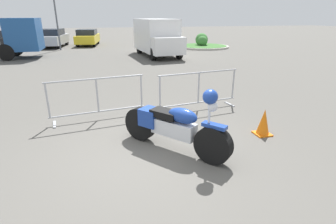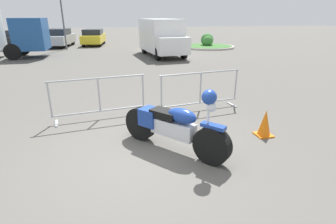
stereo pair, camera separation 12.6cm
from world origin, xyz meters
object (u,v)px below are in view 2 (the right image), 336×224
object	(u,v)px
motorcycle	(173,126)
parked_car_silver	(59,38)
crowd_barrier_far	(200,91)
delivery_van	(162,36)
pedestrian	(160,39)
parked_car_yellow	(94,37)
crowd_barrier_near	(99,98)
parked_car_black	(22,39)
traffic_cone	(265,123)

from	to	relation	value
motorcycle	parked_car_silver	world-z (taller)	parked_car_silver
crowd_barrier_far	delivery_van	size ratio (longest dim) A/B	0.46
parked_car_silver	pedestrian	xyz separation A→B (m)	(7.48, -5.94, 0.17)
motorcycle	parked_car_yellow	world-z (taller)	parked_car_yellow
crowd_barrier_near	parked_car_black	xyz separation A→B (m)	(-6.01, 18.10, 0.17)
crowd_barrier_near	delivery_van	size ratio (longest dim) A/B	0.46
crowd_barrier_near	pedestrian	xyz separation A→B (m)	(4.31, 12.31, 0.36)
motorcycle	delivery_van	distance (m)	13.18
crowd_barrier_far	delivery_van	world-z (taller)	delivery_van
crowd_barrier_near	delivery_van	xyz separation A→B (m)	(4.10, 10.78, 0.68)
parked_car_black	crowd_barrier_far	bearing A→B (deg)	-146.22
delivery_van	pedestrian	size ratio (longest dim) A/B	3.04
crowd_barrier_near	pedestrian	bearing A→B (deg)	70.72
crowd_barrier_far	delivery_van	bearing A→B (deg)	82.63
delivery_van	pedestrian	distance (m)	1.58
crowd_barrier_far	parked_car_black	xyz separation A→B (m)	(-8.72, 18.10, 0.17)
crowd_barrier_near	pedestrian	world-z (taller)	pedestrian
parked_car_yellow	parked_car_silver	bearing A→B (deg)	108.44
crowd_barrier_far	parked_car_yellow	distance (m)	19.02
parked_car_black	traffic_cone	size ratio (longest dim) A/B	7.49
motorcycle	delivery_van	size ratio (longest dim) A/B	0.39
crowd_barrier_far	parked_car_silver	distance (m)	19.18
parked_car_black	pedestrian	xyz separation A→B (m)	(10.32, -5.79, 0.19)
parked_car_black	parked_car_silver	world-z (taller)	parked_car_silver
motorcycle	parked_car_yellow	bearing A→B (deg)	145.74
parked_car_silver	parked_car_black	bearing A→B (deg)	101.12
delivery_van	parked_car_yellow	xyz separation A→B (m)	(-4.44, 7.99, -0.54)
crowd_barrier_near	parked_car_yellow	world-z (taller)	parked_car_yellow
motorcycle	parked_car_black	distance (m)	21.49
crowd_barrier_far	delivery_van	distance (m)	10.89
crowd_barrier_near	crowd_barrier_far	bearing A→B (deg)	0.00
delivery_van	parked_car_silver	bearing A→B (deg)	-140.04
crowd_barrier_far	traffic_cone	world-z (taller)	crowd_barrier_far
parked_car_yellow	pedestrian	xyz separation A→B (m)	(4.64, -6.46, 0.21)
parked_car_black	parked_car_silver	xyz separation A→B (m)	(2.84, 0.15, 0.03)
delivery_van	parked_car_black	distance (m)	12.50
parked_car_black	delivery_van	bearing A→B (deg)	-117.85
motorcycle	crowd_barrier_near	distance (m)	2.49
delivery_van	pedestrian	world-z (taller)	delivery_van
delivery_van	motorcycle	bearing A→B (deg)	-16.35
crowd_barrier_near	motorcycle	bearing A→B (deg)	-57.05
delivery_van	traffic_cone	bearing A→B (deg)	-7.13
crowd_barrier_near	parked_car_black	bearing A→B (deg)	108.38
crowd_barrier_far	parked_car_yellow	xyz separation A→B (m)	(-3.05, 18.77, 0.15)
crowd_barrier_near	crowd_barrier_far	world-z (taller)	same
crowd_barrier_near	parked_car_yellow	bearing A→B (deg)	91.02
pedestrian	delivery_van	bearing A→B (deg)	19.84
delivery_van	parked_car_black	xyz separation A→B (m)	(-10.12, 7.32, -0.52)
crowd_barrier_near	parked_car_silver	size ratio (longest dim) A/B	0.52
delivery_van	parked_car_yellow	world-z (taller)	delivery_van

